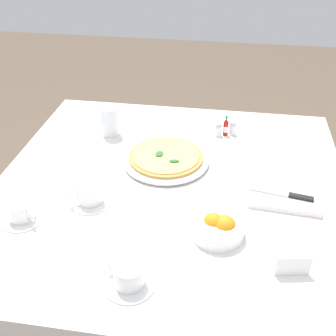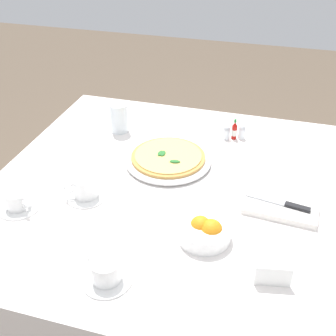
{
  "view_description": "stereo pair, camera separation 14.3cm",
  "coord_description": "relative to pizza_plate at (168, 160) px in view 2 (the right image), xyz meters",
  "views": [
    {
      "loc": [
        -0.17,
        1.11,
        1.57
      ],
      "look_at": [
        0.02,
        -0.06,
        0.77
      ],
      "focal_mm": 45.04,
      "sensor_mm": 36.0,
      "label": 1
    },
    {
      "loc": [
        -0.31,
        1.08,
        1.57
      ],
      "look_at": [
        0.02,
        -0.06,
        0.77
      ],
      "focal_mm": 45.04,
      "sensor_mm": 36.0,
      "label": 2
    }
  ],
  "objects": [
    {
      "name": "coffee_cup_center_back",
      "position": [
        0.2,
        0.26,
        0.02
      ],
      "size": [
        0.13,
        0.13,
        0.07
      ],
      "color": "white",
      "rests_on": "dining_table"
    },
    {
      "name": "menu_card",
      "position": [
        -0.4,
        0.47,
        0.02
      ],
      "size": [
        0.09,
        0.02,
        0.06
      ],
      "rotation": [
        0.0,
        0.0,
        0.18
      ],
      "color": "white",
      "rests_on": "dining_table"
    },
    {
      "name": "dinner_knife",
      "position": [
        -0.4,
        0.16,
        0.01
      ],
      "size": [
        0.2,
        0.05,
        0.01
      ],
      "rotation": [
        0.0,
        0.0,
        -0.18
      ],
      "color": "silver",
      "rests_on": "napkin_folded"
    },
    {
      "name": "salt_shaker",
      "position": [
        -0.17,
        -0.22,
        0.01
      ],
      "size": [
        0.03,
        0.03,
        0.06
      ],
      "color": "white",
      "rests_on": "dining_table"
    },
    {
      "name": "water_glass_far_right",
      "position": [
        0.25,
        -0.17,
        0.04
      ],
      "size": [
        0.07,
        0.07,
        0.12
      ],
      "color": "white",
      "rests_on": "dining_table"
    },
    {
      "name": "citrus_bowl",
      "position": [
        -0.2,
        0.34,
        0.02
      ],
      "size": [
        0.15,
        0.15,
        0.07
      ],
      "color": "white",
      "rests_on": "dining_table"
    },
    {
      "name": "coffee_cup_far_left",
      "position": [
        0.0,
        0.56,
        0.02
      ],
      "size": [
        0.13,
        0.13,
        0.06
      ],
      "color": "white",
      "rests_on": "dining_table"
    },
    {
      "name": "pizza",
      "position": [
        0.0,
        0.0,
        0.01
      ],
      "size": [
        0.26,
        0.26,
        0.02
      ],
      "color": "#C68E47",
      "rests_on": "pizza_plate"
    },
    {
      "name": "pizza_plate",
      "position": [
        0.0,
        0.0,
        0.0
      ],
      "size": [
        0.3,
        0.3,
        0.02
      ],
      "color": "white",
      "rests_on": "dining_table"
    },
    {
      "name": "ground_plane",
      "position": [
        -0.03,
        0.13,
        -0.76
      ],
      "size": [
        8.0,
        8.0,
        0.0
      ],
      "primitive_type": "plane",
      "color": "brown"
    },
    {
      "name": "hot_sauce_bottle",
      "position": [
        -0.2,
        -0.23,
        0.02
      ],
      "size": [
        0.02,
        0.02,
        0.08
      ],
      "color": "#B7140F",
      "rests_on": "dining_table"
    },
    {
      "name": "napkin_folded",
      "position": [
        -0.4,
        0.16,
        -0.0
      ],
      "size": [
        0.23,
        0.15,
        0.02
      ],
      "rotation": [
        0.0,
        0.0,
        -0.08
      ],
      "color": "silver",
      "rests_on": "dining_table"
    },
    {
      "name": "coffee_cup_left_edge",
      "position": [
        0.37,
        0.37,
        0.02
      ],
      "size": [
        0.13,
        0.13,
        0.06
      ],
      "color": "white",
      "rests_on": "dining_table"
    },
    {
      "name": "dining_table",
      "position": [
        -0.03,
        0.13,
        -0.14
      ],
      "size": [
        1.16,
        1.16,
        0.75
      ],
      "color": "white",
      "rests_on": "ground_plane"
    },
    {
      "name": "pepper_shaker",
      "position": [
        -0.23,
        -0.24,
        0.01
      ],
      "size": [
        0.03,
        0.03,
        0.06
      ],
      "color": "white",
      "rests_on": "dining_table"
    }
  ]
}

